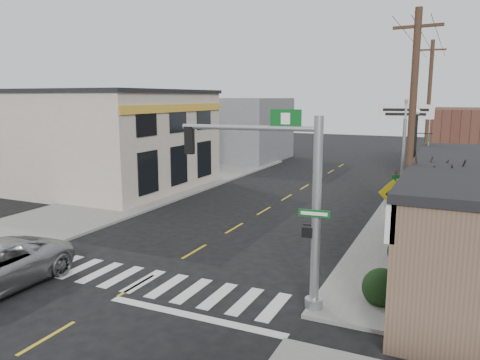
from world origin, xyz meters
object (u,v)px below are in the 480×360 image
at_px(bare_tree, 440,167).
at_px(utility_pole_far, 428,114).
at_px(guide_sign, 412,195).
at_px(dance_center_sign, 405,127).
at_px(lamp_post, 415,159).
at_px(fire_hydrant, 412,245).
at_px(traffic_signal_pole, 294,191).
at_px(utility_pole_near, 410,145).

distance_m(bare_tree, utility_pole_far, 17.98).
relative_size(guide_sign, dance_center_sign, 0.50).
bearing_deg(dance_center_sign, lamp_post, -84.75).
height_order(lamp_post, bare_tree, lamp_post).
height_order(dance_center_sign, utility_pole_far, utility_pole_far).
distance_m(guide_sign, fire_hydrant, 2.69).
distance_m(fire_hydrant, dance_center_sign, 8.76).
relative_size(guide_sign, bare_tree, 0.62).
height_order(traffic_signal_pole, lamp_post, traffic_signal_pole).
bearing_deg(guide_sign, fire_hydrant, -90.79).
distance_m(lamp_post, dance_center_sign, 3.61).
bearing_deg(lamp_post, traffic_signal_pole, -98.28).
bearing_deg(utility_pole_near, fire_hydrant, 96.04).
relative_size(guide_sign, fire_hydrant, 4.91).
bearing_deg(utility_pole_near, bare_tree, 23.46).
relative_size(lamp_post, bare_tree, 1.14).
distance_m(traffic_signal_pole, lamp_post, 11.22).
xyz_separation_m(traffic_signal_pole, dance_center_sign, (1.74, 14.13, 1.16)).
relative_size(lamp_post, dance_center_sign, 0.93).
bearing_deg(guide_sign, traffic_signal_pole, -116.28).
height_order(fire_hydrant, bare_tree, bare_tree).
height_order(dance_center_sign, utility_pole_near, utility_pole_near).
xyz_separation_m(fire_hydrant, lamp_post, (-0.40, 4.24, 3.04)).
relative_size(guide_sign, utility_pole_far, 0.31).
xyz_separation_m(traffic_signal_pole, lamp_post, (2.61, 10.91, -0.21)).
bearing_deg(dance_center_sign, traffic_signal_pole, -106.97).
bearing_deg(lamp_post, guide_sign, -82.14).
bearing_deg(dance_center_sign, fire_hydrant, -90.23).
bearing_deg(bare_tree, utility_pole_near, -164.52).
height_order(traffic_signal_pole, utility_pole_near, utility_pole_near).
bearing_deg(guide_sign, utility_pole_near, -96.68).
relative_size(bare_tree, utility_pole_near, 0.55).
xyz_separation_m(traffic_signal_pole, bare_tree, (3.91, 4.08, 0.42)).
bearing_deg(fire_hydrant, utility_pole_far, 92.05).
relative_size(guide_sign, lamp_post, 0.54).
xyz_separation_m(bare_tree, utility_pole_near, (-0.99, -0.27, 0.74)).
bearing_deg(fire_hydrant, guide_sign, 98.28).
bearing_deg(bare_tree, traffic_signal_pole, -133.77).
distance_m(lamp_post, utility_pole_near, 7.24).
xyz_separation_m(guide_sign, bare_tree, (1.20, -4.68, 2.00)).
xyz_separation_m(lamp_post, utility_pole_near, (0.31, -7.10, 1.37)).
relative_size(guide_sign, utility_pole_near, 0.34).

